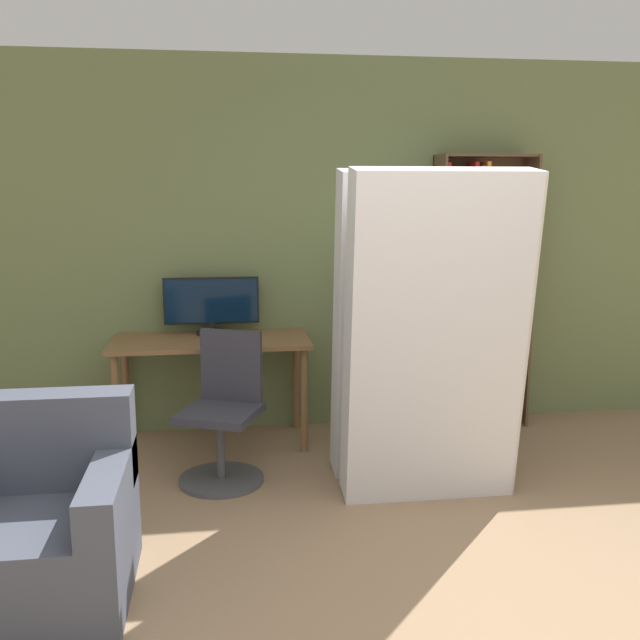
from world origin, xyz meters
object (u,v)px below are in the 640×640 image
monitor (211,304)px  mattress_near (437,340)px  armchair (32,525)px  bookshelf (469,298)px  office_chair (224,422)px  mattress_far (417,327)px

monitor → mattress_near: bearing=-46.3°
mattress_near → armchair: (-2.03, -0.67, -0.63)m
armchair → bookshelf: bearing=36.6°
monitor → office_chair: monitor is taller
office_chair → bookshelf: size_ratio=0.45×
monitor → bookshelf: size_ratio=0.33×
monitor → office_chair: bearing=-85.5°
office_chair → mattress_near: (1.19, -0.48, 0.58)m
office_chair → armchair: 1.43m
office_chair → mattress_far: mattress_far is taller
mattress_far → armchair: bearing=-152.3°
mattress_near → mattress_far: same height
armchair → mattress_near: bearing=18.3°
bookshelf → office_chair: bearing=-155.4°
bookshelf → mattress_far: 1.13m
bookshelf → armchair: size_ratio=2.37×
bookshelf → mattress_far: (-0.65, -0.93, -0.02)m
mattress_near → armchair: size_ratio=2.23×
monitor → armchair: size_ratio=0.79×
bookshelf → armchair: 3.40m
monitor → bookshelf: bearing=0.3°
bookshelf → mattress_far: bookshelf is taller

